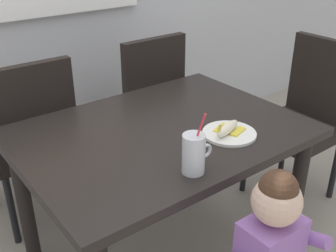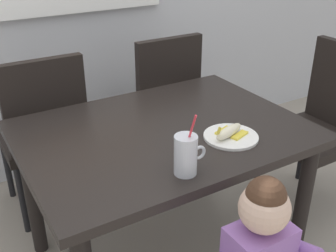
{
  "view_description": "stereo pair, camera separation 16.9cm",
  "coord_description": "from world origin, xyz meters",
  "px_view_note": "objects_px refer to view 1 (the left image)",
  "views": [
    {
      "loc": [
        -0.95,
        -1.29,
        1.55
      ],
      "look_at": [
        -0.03,
        -0.09,
        0.79
      ],
      "focal_mm": 43.97,
      "sensor_mm": 36.0,
      "label": 1
    },
    {
      "loc": [
        -0.81,
        -1.39,
        1.55
      ],
      "look_at": [
        -0.03,
        -0.09,
        0.79
      ],
      "focal_mm": 43.97,
      "sensor_mm": 36.0,
      "label": 2
    }
  ],
  "objects_px": {
    "peeled_banana": "(228,129)",
    "dining_chair_right": "(144,100)",
    "dining_table": "(162,150)",
    "dining_chair_far": "(306,112)",
    "toddler_standing": "(271,247)",
    "snack_plate": "(229,133)",
    "dining_chair_left": "(31,135)",
    "milk_cup": "(194,156)"
  },
  "relations": [
    {
      "from": "dining_table",
      "to": "milk_cup",
      "type": "xyz_separation_m",
      "value": [
        -0.11,
        -0.35,
        0.17
      ]
    },
    {
      "from": "peeled_banana",
      "to": "dining_chair_right",
      "type": "bearing_deg",
      "value": 78.4
    },
    {
      "from": "dining_chair_far",
      "to": "milk_cup",
      "type": "distance_m",
      "value": 1.21
    },
    {
      "from": "milk_cup",
      "to": "snack_plate",
      "type": "height_order",
      "value": "milk_cup"
    },
    {
      "from": "dining_table",
      "to": "snack_plate",
      "type": "height_order",
      "value": "snack_plate"
    },
    {
      "from": "dining_chair_left",
      "to": "toddler_standing",
      "type": "bearing_deg",
      "value": 105.94
    },
    {
      "from": "dining_chair_right",
      "to": "snack_plate",
      "type": "bearing_deg",
      "value": 79.02
    },
    {
      "from": "dining_chair_right",
      "to": "dining_table",
      "type": "bearing_deg",
      "value": 61.45
    },
    {
      "from": "dining_chair_right",
      "to": "peeled_banana",
      "type": "xyz_separation_m",
      "value": [
        -0.19,
        -0.9,
        0.22
      ]
    },
    {
      "from": "dining_chair_right",
      "to": "milk_cup",
      "type": "height_order",
      "value": "milk_cup"
    },
    {
      "from": "dining_chair_right",
      "to": "dining_chair_left",
      "type": "bearing_deg",
      "value": 2.08
    },
    {
      "from": "dining_chair_right",
      "to": "milk_cup",
      "type": "bearing_deg",
      "value": 64.83
    },
    {
      "from": "dining_chair_right",
      "to": "dining_chair_far",
      "type": "distance_m",
      "value": 0.98
    },
    {
      "from": "dining_chair_right",
      "to": "dining_chair_far",
      "type": "xyz_separation_m",
      "value": [
        0.65,
        -0.72,
        0.0
      ]
    },
    {
      "from": "dining_table",
      "to": "milk_cup",
      "type": "distance_m",
      "value": 0.4
    },
    {
      "from": "dining_table",
      "to": "dining_chair_far",
      "type": "bearing_deg",
      "value": -2.19
    },
    {
      "from": "milk_cup",
      "to": "dining_chair_right",
      "type": "bearing_deg",
      "value": 64.83
    },
    {
      "from": "dining_chair_right",
      "to": "peeled_banana",
      "type": "distance_m",
      "value": 0.95
    },
    {
      "from": "snack_plate",
      "to": "dining_chair_far",
      "type": "bearing_deg",
      "value": 12.22
    },
    {
      "from": "dining_table",
      "to": "dining_chair_left",
      "type": "bearing_deg",
      "value": 119.19
    },
    {
      "from": "toddler_standing",
      "to": "snack_plate",
      "type": "bearing_deg",
      "value": 65.08
    },
    {
      "from": "dining_chair_left",
      "to": "dining_chair_right",
      "type": "distance_m",
      "value": 0.74
    },
    {
      "from": "peeled_banana",
      "to": "dining_chair_far",
      "type": "bearing_deg",
      "value": 11.97
    },
    {
      "from": "milk_cup",
      "to": "peeled_banana",
      "type": "relative_size",
      "value": 1.41
    },
    {
      "from": "dining_chair_right",
      "to": "milk_cup",
      "type": "distance_m",
      "value": 1.17
    },
    {
      "from": "dining_chair_left",
      "to": "milk_cup",
      "type": "bearing_deg",
      "value": 104.32
    },
    {
      "from": "dining_table",
      "to": "snack_plate",
      "type": "distance_m",
      "value": 0.32
    },
    {
      "from": "milk_cup",
      "to": "snack_plate",
      "type": "relative_size",
      "value": 1.07
    },
    {
      "from": "dining_chair_right",
      "to": "toddler_standing",
      "type": "height_order",
      "value": "dining_chair_right"
    },
    {
      "from": "peeled_banana",
      "to": "dining_table",
      "type": "bearing_deg",
      "value": 130.81
    },
    {
      "from": "dining_chair_left",
      "to": "peeled_banana",
      "type": "bearing_deg",
      "value": 122.38
    },
    {
      "from": "dining_table",
      "to": "milk_cup",
      "type": "relative_size",
      "value": 4.97
    },
    {
      "from": "dining_table",
      "to": "dining_chair_right",
      "type": "distance_m",
      "value": 0.79
    },
    {
      "from": "snack_plate",
      "to": "dining_chair_left",
      "type": "bearing_deg",
      "value": 122.79
    },
    {
      "from": "dining_chair_left",
      "to": "dining_table",
      "type": "bearing_deg",
      "value": 119.19
    },
    {
      "from": "dining_chair_far",
      "to": "snack_plate",
      "type": "relative_size",
      "value": 4.17
    },
    {
      "from": "milk_cup",
      "to": "toddler_standing",
      "type": "bearing_deg",
      "value": -68.71
    },
    {
      "from": "dining_chair_left",
      "to": "dining_chair_far",
      "type": "height_order",
      "value": "same"
    },
    {
      "from": "peeled_banana",
      "to": "milk_cup",
      "type": "bearing_deg",
      "value": -156.79
    },
    {
      "from": "milk_cup",
      "to": "peeled_banana",
      "type": "xyz_separation_m",
      "value": [
        0.3,
        0.13,
        -0.04
      ]
    },
    {
      "from": "dining_chair_left",
      "to": "dining_chair_right",
      "type": "height_order",
      "value": "same"
    },
    {
      "from": "dining_chair_right",
      "to": "snack_plate",
      "type": "height_order",
      "value": "dining_chair_right"
    }
  ]
}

